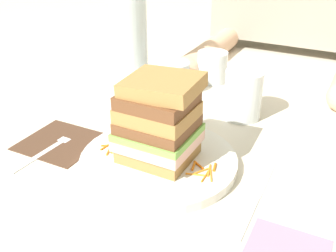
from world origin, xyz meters
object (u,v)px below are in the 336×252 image
at_px(empty_tumbler_1, 174,78).
at_px(knife, 255,197).
at_px(napkin_dark, 61,142).
at_px(empty_tumbler_0, 212,67).
at_px(juice_glass, 243,97).
at_px(napkin_pink, 288,249).
at_px(main_plate, 159,160).
at_px(water_bottle, 129,30).
at_px(sandwich, 160,120).
at_px(fork, 51,146).

bearing_deg(empty_tumbler_1, knife, -45.92).
bearing_deg(napkin_dark, empty_tumbler_0, 72.09).
relative_size(juice_glass, napkin_pink, 0.99).
distance_m(main_plate, empty_tumbler_1, 0.29).
height_order(empty_tumbler_1, napkin_pink, empty_tumbler_1).
height_order(water_bottle, napkin_pink, water_bottle).
bearing_deg(empty_tumbler_0, sandwich, -80.78).
distance_m(napkin_dark, knife, 0.35).
height_order(napkin_dark, water_bottle, water_bottle).
relative_size(knife, water_bottle, 0.66).
bearing_deg(sandwich, juice_glass, 74.19).
height_order(juice_glass, empty_tumbler_0, juice_glass).
height_order(napkin_dark, knife, same).
bearing_deg(juice_glass, water_bottle, 174.05).
height_order(juice_glass, water_bottle, water_bottle).
relative_size(knife, empty_tumbler_1, 2.73).
bearing_deg(empty_tumbler_0, napkin_pink, -58.53).
distance_m(sandwich, napkin_dark, 0.21).
bearing_deg(empty_tumbler_1, water_bottle, -173.56).
height_order(main_plate, sandwich, sandwich).
distance_m(main_plate, empty_tumbler_0, 0.38).
relative_size(sandwich, water_bottle, 0.45).
bearing_deg(napkin_pink, sandwich, 157.83).
relative_size(water_bottle, empty_tumbler_0, 4.20).
bearing_deg(empty_tumbler_0, main_plate, -80.92).
height_order(main_plate, napkin_dark, main_plate).
xyz_separation_m(sandwich, empty_tumbler_0, (-0.06, 0.38, -0.05)).
xyz_separation_m(empty_tumbler_1, napkin_pink, (0.33, -0.35, -0.04)).
relative_size(fork, empty_tumbler_0, 2.32).
distance_m(sandwich, water_bottle, 0.33).
bearing_deg(juice_glass, fork, -133.73).
distance_m(knife, empty_tumbler_1, 0.39).
xyz_separation_m(knife, water_bottle, (-0.37, 0.27, 0.13)).
relative_size(fork, knife, 0.83).
bearing_deg(napkin_pink, empty_tumbler_0, 121.47).
distance_m(knife, water_bottle, 0.48).
bearing_deg(main_plate, fork, -167.60).
bearing_deg(sandwich, knife, -5.09).
bearing_deg(knife, napkin_pink, -50.38).
bearing_deg(sandwich, main_plate, -155.16).
relative_size(napkin_dark, fork, 0.78).
bearing_deg(knife, fork, -175.50).
height_order(empty_tumbler_0, napkin_pink, empty_tumbler_0).
height_order(main_plate, napkin_pink, main_plate).
xyz_separation_m(knife, napkin_pink, (0.06, -0.08, -0.00)).
xyz_separation_m(juice_glass, water_bottle, (-0.27, 0.03, 0.09)).
xyz_separation_m(napkin_dark, juice_glass, (0.25, 0.24, 0.04)).
bearing_deg(empty_tumbler_1, napkin_dark, -106.12).
bearing_deg(sandwich, napkin_dark, -174.04).
xyz_separation_m(main_plate, napkin_dark, (-0.19, -0.02, -0.01)).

